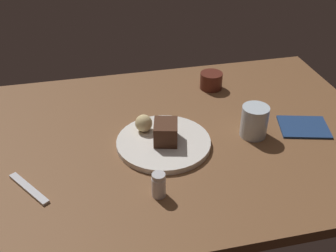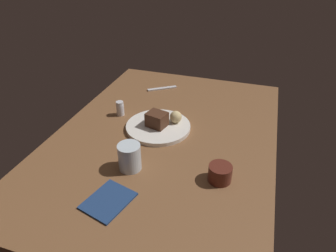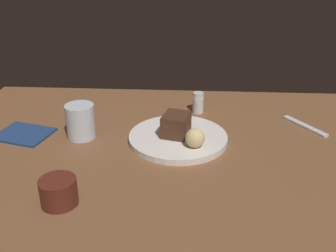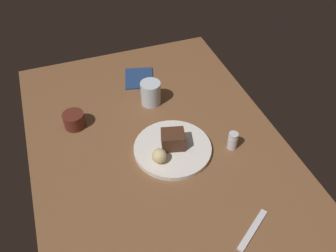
{
  "view_description": "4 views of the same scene",
  "coord_description": "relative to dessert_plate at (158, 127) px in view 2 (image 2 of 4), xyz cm",
  "views": [
    {
      "loc": [
        23.85,
        95.98,
        72.13
      ],
      "look_at": [
        2.29,
        1.43,
        7.47
      ],
      "focal_mm": 45.09,
      "sensor_mm": 36.0,
      "label": 1
    },
    {
      "loc": [
        -92.48,
        -31.33,
        69.12
      ],
      "look_at": [
        3.92,
        -0.27,
        5.08
      ],
      "focal_mm": 32.25,
      "sensor_mm": 36.0,
      "label": 2
    },
    {
      "loc": [
        7.17,
        -88.87,
        51.7
      ],
      "look_at": [
        1.58,
        2.2,
        8.07
      ],
      "focal_mm": 42.34,
      "sensor_mm": 36.0,
      "label": 3
    },
    {
      "loc": [
        81.36,
        -25.33,
        94.17
      ],
      "look_at": [
        -2.49,
        4.69,
        8.03
      ],
      "focal_mm": 39.19,
      "sensor_mm": 36.0,
      "label": 4
    }
  ],
  "objects": [
    {
      "name": "salt_shaker",
      "position": [
        5.36,
        19.26,
        2.33
      ],
      "size": [
        3.36,
        3.36,
        6.37
      ],
      "color": "silver",
      "rests_on": "dining_table"
    },
    {
      "name": "dessert_spoon",
      "position": [
        35.53,
        10.45,
        -0.46
      ],
      "size": [
        9.96,
        13.4,
        0.7
      ],
      "primitive_type": "cube",
      "rotation": [
        0.0,
        0.0,
        5.31
      ],
      "color": "silver",
      "rests_on": "dining_table"
    },
    {
      "name": "dining_table",
      "position": [
        -4.13,
        -3.95,
        -2.31
      ],
      "size": [
        120.0,
        84.0,
        3.0
      ],
      "primitive_type": "cube",
      "color": "brown",
      "rests_on": "ground"
    },
    {
      "name": "water_glass",
      "position": [
        -25.98,
        0.76,
        3.78
      ],
      "size": [
        7.62,
        7.62,
        9.19
      ],
      "primitive_type": "cylinder",
      "color": "silver",
      "rests_on": "dining_table"
    },
    {
      "name": "coffee_cup",
      "position": [
        -22.8,
        -28.72,
        1.99
      ],
      "size": [
        7.51,
        7.51,
        5.6
      ],
      "primitive_type": "cylinder",
      "color": "#562319",
      "rests_on": "dining_table"
    },
    {
      "name": "bread_roll",
      "position": [
        4.38,
        -6.06,
        3.25
      ],
      "size": [
        4.88,
        4.88,
        4.88
      ],
      "primitive_type": "sphere",
      "color": "#DBC184",
      "rests_on": "dessert_plate"
    },
    {
      "name": "chocolate_cake_slice",
      "position": [
        -0.56,
        0.3,
        3.69
      ],
      "size": [
        7.99,
        8.83,
        5.76
      ],
      "primitive_type": "cube",
      "rotation": [
        0.0,
        0.0,
        1.33
      ],
      "color": "#472819",
      "rests_on": "dessert_plate"
    },
    {
      "name": "dessert_plate",
      "position": [
        0.0,
        0.0,
        0.0
      ],
      "size": [
        25.99,
        25.99,
        1.62
      ],
      "primitive_type": "cylinder",
      "color": "white",
      "rests_on": "dining_table"
    },
    {
      "name": "folded_napkin",
      "position": [
        -41.99,
        0.73,
        -0.51
      ],
      "size": [
        16.4,
        14.56,
        0.6
      ],
      "primitive_type": "cube",
      "rotation": [
        0.0,
        0.0,
        -0.26
      ],
      "color": "navy",
      "rests_on": "dining_table"
    }
  ]
}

